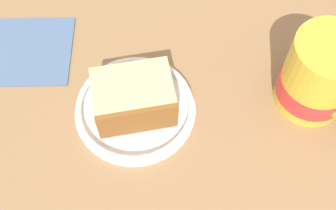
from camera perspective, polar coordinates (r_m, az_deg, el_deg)
ground_plane at (r=55.84cm, az=1.45°, el=-0.65°), size 113.02×113.02×2.17cm
small_plate at (r=53.94cm, az=-4.46°, el=-0.36°), size 15.52×15.52×1.71cm
cake_slice at (r=51.35cm, az=-4.63°, el=0.91°), size 11.51×11.92×5.39cm
tea_mug at (r=54.36cm, az=19.78°, el=3.59°), size 9.60×10.60×10.90cm
folded_napkin at (r=62.66cm, az=-18.72°, el=7.02°), size 16.35×16.85×0.60cm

